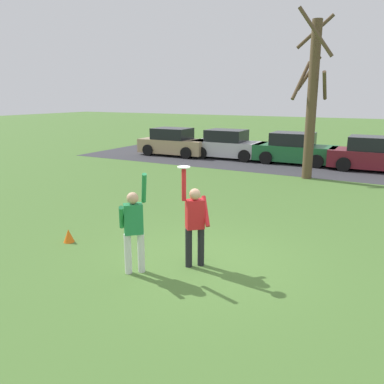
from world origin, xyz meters
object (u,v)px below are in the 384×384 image
(parked_car_maroon, at_px, (374,155))
(field_cone_orange, at_px, (69,236))
(person_defender, at_px, (134,226))
(parked_car_green, at_px, (294,149))
(parked_car_silver, at_px, (228,145))
(person_catcher, at_px, (195,221))
(bare_tree_tall, at_px, (312,96))
(frisbee_disc, at_px, (184,167))
(parked_car_tan, at_px, (174,143))

(parked_car_maroon, xyz_separation_m, field_cone_orange, (-5.62, -13.75, -0.57))
(person_defender, relative_size, parked_car_green, 0.49)
(parked_car_silver, relative_size, parked_car_maroon, 1.00)
(field_cone_orange, bearing_deg, parked_car_silver, 97.89)
(person_catcher, distance_m, person_defender, 1.24)
(parked_car_silver, relative_size, bare_tree_tall, 0.61)
(parked_car_green, relative_size, field_cone_orange, 12.94)
(bare_tree_tall, distance_m, field_cone_orange, 11.42)
(frisbee_disc, xyz_separation_m, bare_tree_tall, (0.11, 10.34, 1.34))
(field_cone_orange, bearing_deg, parked_car_green, 82.68)
(frisbee_disc, relative_size, parked_car_silver, 0.06)
(person_defender, height_order, parked_car_silver, person_defender)
(person_defender, height_order, parked_car_green, person_defender)
(frisbee_disc, height_order, parked_car_maroon, frisbee_disc)
(person_catcher, distance_m, bare_tree_tall, 10.47)
(person_defender, bearing_deg, bare_tree_tall, 42.35)
(person_defender, distance_m, parked_car_silver, 15.16)
(parked_car_green, bearing_deg, person_defender, -88.91)
(person_defender, height_order, bare_tree_tall, bare_tree_tall)
(person_defender, relative_size, parked_car_tan, 0.49)
(person_defender, bearing_deg, parked_car_maroon, 34.13)
(parked_car_silver, xyz_separation_m, parked_car_green, (3.73, 0.05, 0.00))
(person_catcher, bearing_deg, bare_tree_tall, -132.96)
(parked_car_maroon, bearing_deg, field_cone_orange, -113.58)
(person_catcher, relative_size, bare_tree_tall, 0.31)
(person_catcher, xyz_separation_m, parked_car_tan, (-8.52, 13.19, -0.25))
(person_catcher, xyz_separation_m, parked_car_silver, (-5.25, 13.67, -0.25))
(frisbee_disc, xyz_separation_m, parked_car_maroon, (2.47, 13.64, -1.37))
(frisbee_disc, bearing_deg, person_catcher, 43.26)
(person_catcher, relative_size, parked_car_maroon, 0.50)
(person_defender, height_order, field_cone_orange, person_defender)
(frisbee_disc, bearing_deg, person_defender, -136.74)
(parked_car_maroon, bearing_deg, person_defender, -103.95)
(frisbee_disc, bearing_deg, parked_car_maroon, 79.74)
(person_catcher, height_order, parked_car_maroon, person_catcher)
(bare_tree_tall, bearing_deg, parked_car_tan, 160.45)
(frisbee_disc, bearing_deg, field_cone_orange, -178.05)
(parked_car_silver, bearing_deg, bare_tree_tall, -35.25)
(frisbee_disc, relative_size, parked_car_maroon, 0.06)
(parked_car_silver, distance_m, parked_car_green, 3.73)
(parked_car_tan, bearing_deg, bare_tree_tall, -20.89)
(bare_tree_tall, bearing_deg, person_defender, -94.38)
(parked_car_green, height_order, parked_car_maroon, same)
(parked_car_tan, height_order, field_cone_orange, parked_car_tan)
(frisbee_disc, relative_size, field_cone_orange, 0.79)
(parked_car_silver, bearing_deg, person_catcher, -70.36)
(person_catcher, xyz_separation_m, frisbee_disc, (-0.16, -0.15, 1.11))
(parked_car_tan, xyz_separation_m, parked_car_silver, (3.27, 0.48, 0.00))
(parked_car_green, bearing_deg, person_catcher, -85.03)
(parked_car_green, bearing_deg, parked_car_tan, -176.98)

